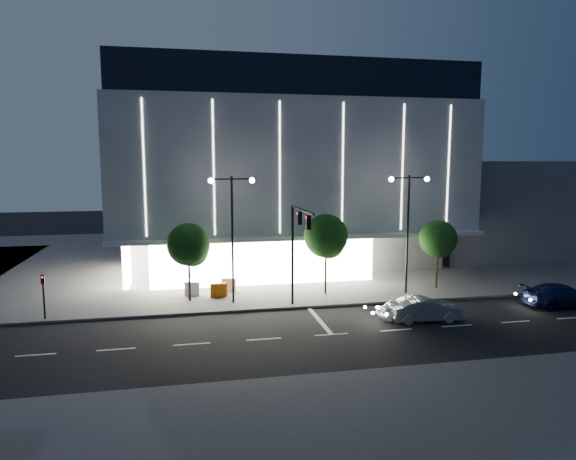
% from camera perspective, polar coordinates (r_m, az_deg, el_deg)
% --- Properties ---
extents(ground, '(160.00, 160.00, 0.00)m').
position_cam_1_polar(ground, '(31.47, 0.52, -10.89)').
color(ground, black).
rests_on(ground, ground).
extents(sidewalk_museum, '(70.00, 40.00, 0.15)m').
position_cam_1_polar(sidewalk_museum, '(55.25, 0.44, -2.70)').
color(sidewalk_museum, '#474747').
rests_on(sidewalk_museum, ground).
extents(sidewalk_near, '(70.00, 10.00, 0.15)m').
position_cam_1_polar(sidewalk_near, '(22.79, 20.50, -18.71)').
color(sidewalk_near, '#474747').
rests_on(sidewalk_near, ground).
extents(museum, '(30.00, 25.80, 18.00)m').
position_cam_1_polar(museum, '(52.30, -1.35, 6.85)').
color(museum, '#4C4C51').
rests_on(museum, ground).
extents(annex_building, '(16.00, 20.00, 10.00)m').
position_cam_1_polar(annex_building, '(62.37, 19.70, 2.61)').
color(annex_building, '#4C4C51').
rests_on(annex_building, ground).
extents(traffic_mast, '(0.33, 5.89, 7.07)m').
position_cam_1_polar(traffic_mast, '(33.68, 1.01, -0.85)').
color(traffic_mast, black).
rests_on(traffic_mast, ground).
extents(street_lamp_west, '(3.16, 0.36, 9.00)m').
position_cam_1_polar(street_lamp_west, '(35.56, -6.22, 1.07)').
color(street_lamp_west, black).
rests_on(street_lamp_west, ground).
extents(street_lamp_east, '(3.16, 0.36, 9.00)m').
position_cam_1_polar(street_lamp_east, '(38.94, 13.20, 1.48)').
color(street_lamp_east, black).
rests_on(street_lamp_east, ground).
extents(ped_signal_far, '(0.22, 0.24, 3.00)m').
position_cam_1_polar(ped_signal_far, '(35.75, -25.53, -6.24)').
color(ped_signal_far, black).
rests_on(ped_signal_far, ground).
extents(tree_left, '(3.02, 3.02, 5.72)m').
position_cam_1_polar(tree_left, '(36.69, -10.95, -1.86)').
color(tree_left, black).
rests_on(tree_left, ground).
extents(tree_mid, '(3.25, 3.25, 6.15)m').
position_cam_1_polar(tree_mid, '(38.04, 4.27, -0.94)').
color(tree_mid, black).
rests_on(tree_mid, ground).
extents(tree_right, '(2.91, 2.91, 5.51)m').
position_cam_1_polar(tree_right, '(41.44, 16.34, -1.15)').
color(tree_right, black).
rests_on(tree_right, ground).
extents(car_lead, '(4.05, 2.08, 1.32)m').
position_cam_1_polar(car_lead, '(34.00, 13.01, -8.51)').
color(car_lead, '#BBBDC3').
rests_on(car_lead, ground).
extents(car_second, '(4.63, 1.77, 1.51)m').
position_cam_1_polar(car_second, '(33.81, 14.98, -8.50)').
color(car_second, '#A9ABB1').
rests_on(car_second, ground).
extents(car_third, '(5.46, 2.27, 1.58)m').
position_cam_1_polar(car_third, '(40.49, 28.11, -6.43)').
color(car_third, '#131D48').
rests_on(car_third, ground).
extents(barrier_a, '(1.11, 0.64, 1.00)m').
position_cam_1_polar(barrier_a, '(38.11, -7.57, -6.63)').
color(barrier_a, '#CA4F0B').
rests_on(barrier_a, sidewalk_museum).
extents(barrier_b, '(1.13, 0.49, 1.00)m').
position_cam_1_polar(barrier_b, '(38.75, -10.60, -6.45)').
color(barrier_b, silver).
rests_on(barrier_b, sidewalk_museum).
extents(barrier_c, '(1.11, 0.31, 1.00)m').
position_cam_1_polar(barrier_c, '(38.01, -7.79, -6.67)').
color(barrier_c, '#C3580A').
rests_on(barrier_c, sidewalk_museum).
extents(barrier_d, '(1.12, 0.58, 1.00)m').
position_cam_1_polar(barrier_d, '(39.59, -6.60, -6.07)').
color(barrier_d, '#BCBCBC').
rests_on(barrier_d, sidewalk_museum).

